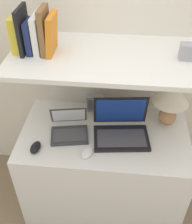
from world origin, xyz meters
TOP-DOWN VIEW (x-y plane):
  - wall_back at (0.00, 0.70)m, footprint 6.00×0.05m
  - desk at (0.00, 0.32)m, footprint 1.12×0.63m
  - back_riser at (0.00, 0.65)m, footprint 1.12×0.04m
  - shelf at (0.00, 0.39)m, footprint 1.12×0.57m
  - table_lamp at (0.42, 0.47)m, footprint 0.24×0.24m
  - laptop_large at (0.11, 0.32)m, footprint 0.38×0.31m
  - laptop_small at (-0.23, 0.30)m, footprint 0.28×0.26m
  - computer_mouse at (-0.09, 0.12)m, footprint 0.08×0.12m
  - second_mouse at (-0.42, 0.13)m, footprint 0.07×0.11m
  - router_box at (-0.09, 0.56)m, footprint 0.12×0.06m
  - book_yellow at (-0.51, 0.39)m, footprint 0.04×0.12m
  - book_black at (-0.47, 0.39)m, footprint 0.02×0.17m
  - book_navy at (-0.43, 0.39)m, footprint 0.03×0.14m
  - book_white at (-0.39, 0.39)m, footprint 0.03×0.14m
  - book_brown at (-0.35, 0.39)m, footprint 0.03×0.15m
  - book_orange at (-0.31, 0.39)m, footprint 0.05×0.17m
  - shelf_gadget at (0.43, 0.39)m, footprint 0.08×0.06m

SIDE VIEW (x-z plane):
  - desk at x=0.00m, z-range 0.00..0.72m
  - back_riser at x=0.00m, z-range 0.00..1.24m
  - computer_mouse at x=-0.09m, z-range 0.72..0.76m
  - second_mouse at x=-0.42m, z-range 0.72..0.76m
  - laptop_small at x=-0.23m, z-range 0.68..0.84m
  - laptop_large at x=0.11m, z-range 0.65..0.90m
  - router_box at x=-0.09m, z-range 0.72..0.85m
  - table_lamp at x=0.42m, z-range 0.78..1.10m
  - wall_back at x=0.00m, z-range 0.00..2.40m
  - shelf at x=0.00m, z-range 1.24..1.27m
  - shelf_gadget at x=0.43m, z-range 1.27..1.35m
  - book_navy at x=-0.43m, z-range 1.27..1.45m
  - book_yellow at x=-0.51m, z-range 1.27..1.47m
  - book_white at x=-0.39m, z-range 1.27..1.48m
  - book_orange at x=-0.31m, z-range 1.26..1.49m
  - book_black at x=-0.47m, z-range 1.27..1.52m
  - book_brown at x=-0.35m, z-range 1.27..1.52m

